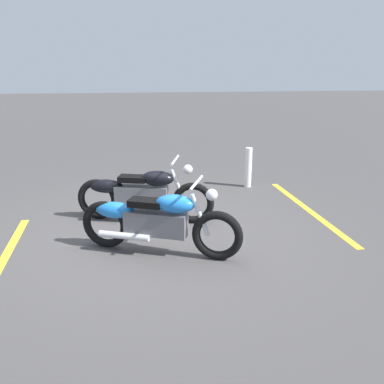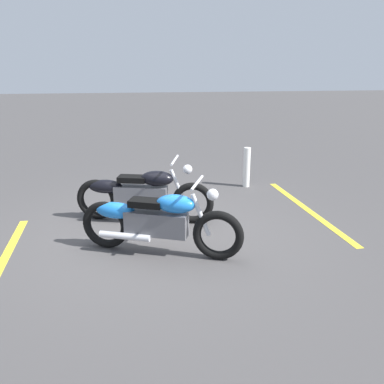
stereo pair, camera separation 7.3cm
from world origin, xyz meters
name	(u,v)px [view 2 (the right image)]	position (x,y,z in m)	size (l,w,h in m)	color
ground_plane	(153,235)	(0.00, 0.00, 0.00)	(60.00, 60.00, 0.00)	#474444
motorcycle_bright_foreground	(156,221)	(0.02, -0.59, 0.46)	(2.12, 0.93, 1.04)	black
motorcycle_dark_foreground	(140,194)	(-0.16, 0.62, 0.46)	(2.19, 0.77, 1.04)	black
bollard_post	(247,167)	(2.03, 2.25, 0.41)	(0.14, 0.14, 0.81)	white
parking_stripe_near	(0,267)	(-1.95, -0.74, 0.00)	(3.20, 0.12, 0.01)	yellow
parking_stripe_mid	(307,209)	(2.73, 0.74, 0.00)	(3.20, 0.12, 0.01)	yellow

